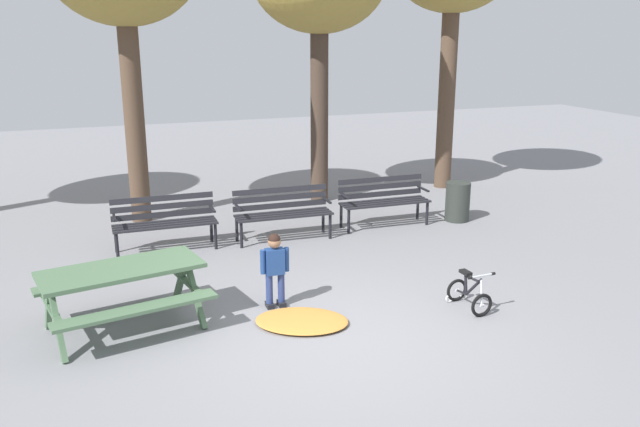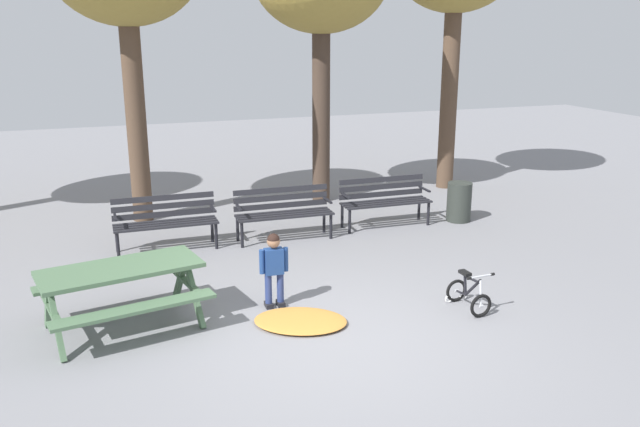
% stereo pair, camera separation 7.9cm
% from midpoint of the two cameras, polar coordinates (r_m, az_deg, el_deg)
% --- Properties ---
extents(ground, '(36.00, 36.00, 0.00)m').
position_cam_midpoint_polar(ground, '(7.61, 1.10, -10.81)').
color(ground, gray).
extents(picnic_table, '(2.03, 1.67, 0.79)m').
position_cam_midpoint_polar(picnic_table, '(7.96, -17.03, -5.65)').
color(picnic_table, '#4C6B4C').
rests_on(picnic_table, ground).
extents(park_bench_far_left, '(1.60, 0.47, 0.85)m').
position_cam_midpoint_polar(park_bench_far_left, '(10.63, -13.53, -0.42)').
color(park_bench_far_left, '#232328').
rests_on(park_bench_far_left, ground).
extents(park_bench_left, '(1.61, 0.50, 0.85)m').
position_cam_midpoint_polar(park_bench_left, '(10.88, -3.49, 0.38)').
color(park_bench_left, '#232328').
rests_on(park_bench_left, ground).
extents(park_bench_right, '(1.61, 0.48, 0.85)m').
position_cam_midpoint_polar(park_bench_right, '(11.66, 5.29, 1.40)').
color(park_bench_right, '#232328').
rests_on(park_bench_right, ground).
extents(child_standing, '(0.37, 0.17, 0.97)m').
position_cam_midpoint_polar(child_standing, '(8.24, -4.21, -4.45)').
color(child_standing, navy).
rests_on(child_standing, ground).
extents(kids_bicycle, '(0.39, 0.58, 0.54)m').
position_cam_midpoint_polar(kids_bicycle, '(8.49, 12.50, -6.79)').
color(kids_bicycle, black).
rests_on(kids_bicycle, ground).
extents(leaf_pile, '(1.35, 1.19, 0.07)m').
position_cam_midpoint_polar(leaf_pile, '(7.97, -1.88, -9.26)').
color(leaf_pile, '#C68438').
rests_on(leaf_pile, ground).
extents(trash_bin, '(0.44, 0.44, 0.71)m').
position_cam_midpoint_polar(trash_bin, '(12.19, 11.64, 1.02)').
color(trash_bin, '#2D332D').
rests_on(trash_bin, ground).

